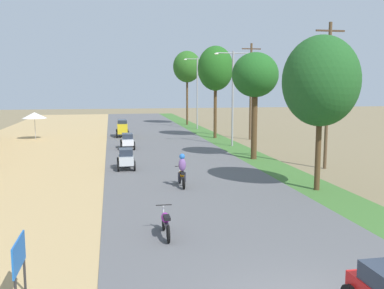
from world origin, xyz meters
name	(u,v)px	position (x,y,z in m)	size (l,w,h in m)	color
street_signboard	(19,258)	(-6.21, 1.82, 1.11)	(0.06, 1.30, 1.50)	#262628
vendor_umbrella	(34,115)	(-11.06, 33.91, 2.31)	(2.20, 2.20, 2.52)	#99999E
median_tree_nearest	(321,81)	(5.55, 10.62, 5.21)	(3.57, 3.57, 7.28)	#4C351E
median_tree_second	(255,76)	(5.47, 19.67, 5.66)	(3.10, 3.10, 7.18)	#4C351E
median_tree_third	(216,69)	(5.74, 31.91, 6.63)	(3.37, 3.37, 8.70)	#4C351E
median_tree_fourth	(187,67)	(5.62, 46.56, 7.43)	(3.56, 3.56, 9.39)	#4C351E
streetlamp_near	(233,92)	(5.80, 26.16, 4.52)	(3.16, 0.20, 7.74)	gray
streetlamp_mid	(197,88)	(5.80, 40.85, 4.74)	(3.16, 0.20, 8.16)	gray
utility_pole_near	(251,90)	(8.78, 30.51, 4.64)	(1.80, 0.20, 8.90)	brown
utility_pole_far	(328,94)	(8.68, 15.77, 4.54)	(1.80, 0.20, 8.71)	brown
car_hatchback_silver	(126,158)	(-3.25, 17.50, 0.75)	(1.04, 2.00, 1.23)	#B7BCC1
car_sedan_white	(127,140)	(-2.83, 26.10, 0.74)	(1.10, 2.26, 1.19)	silver
car_van_yellow	(122,127)	(-3.01, 34.29, 1.02)	(1.19, 2.41, 1.67)	gold
motorbike_ahead_second	(166,221)	(-2.39, 5.52, 0.57)	(0.54, 1.80, 0.94)	black
motorbike_ahead_third	(182,171)	(-0.72, 12.38, 0.86)	(0.54, 1.80, 1.66)	black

